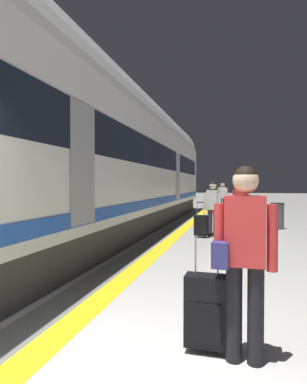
% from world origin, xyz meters
% --- Properties ---
extents(safety_line_strip, '(0.36, 80.00, 0.01)m').
position_xyz_m(safety_line_strip, '(-0.61, 10.00, 0.00)').
color(safety_line_strip, yellow).
rests_on(safety_line_strip, ground).
extents(tactile_edge_band, '(0.65, 80.00, 0.01)m').
position_xyz_m(tactile_edge_band, '(-0.96, 10.00, 0.00)').
color(tactile_edge_band, slate).
rests_on(tactile_edge_band, ground).
extents(high_speed_train, '(2.94, 27.43, 4.97)m').
position_xyz_m(high_speed_train, '(-2.75, 7.48, 2.50)').
color(high_speed_train, '#38383D').
rests_on(high_speed_train, ground).
extents(traveller_foreground, '(0.55, 0.29, 1.73)m').
position_xyz_m(traveller_foreground, '(1.24, 1.12, 1.00)').
color(traveller_foreground, black).
rests_on(traveller_foreground, ground).
extents(rolling_suitcase_foreground, '(0.39, 0.25, 1.11)m').
position_xyz_m(rolling_suitcase_foreground, '(0.90, 1.24, 0.39)').
color(rolling_suitcase_foreground, black).
rests_on(rolling_suitcase_foreground, ground).
extents(passenger_near, '(0.49, 0.29, 1.63)m').
position_xyz_m(passenger_near, '(0.49, 8.26, 0.95)').
color(passenger_near, '#383842').
rests_on(passenger_near, ground).
extents(suitcase_near, '(0.42, 0.30, 1.05)m').
position_xyz_m(suitcase_near, '(0.17, 8.04, 0.36)').
color(suitcase_near, black).
rests_on(suitcase_near, ground).
extents(passenger_mid, '(0.53, 0.25, 1.70)m').
position_xyz_m(passenger_mid, '(1.30, 9.44, 0.99)').
color(passenger_mid, black).
rests_on(passenger_mid, ground).
extents(suitcase_mid, '(0.39, 0.26, 0.64)m').
position_xyz_m(suitcase_mid, '(1.62, 9.30, 0.35)').
color(suitcase_mid, '#19234C').
rests_on(suitcase_mid, ground).
extents(passenger_far, '(0.51, 0.28, 1.67)m').
position_xyz_m(passenger_far, '(0.45, 16.35, 0.97)').
color(passenger_far, black).
rests_on(passenger_far, ground).
extents(suitcase_far, '(0.44, 0.36, 0.57)m').
position_xyz_m(suitcase_far, '(0.13, 16.07, 0.31)').
color(suitcase_far, '#A51E1E').
rests_on(suitcase_far, ground).
extents(waste_bin, '(0.46, 0.46, 0.91)m').
position_xyz_m(waste_bin, '(2.56, 10.61, 0.46)').
color(waste_bin, '#4C4C51').
rests_on(waste_bin, ground).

